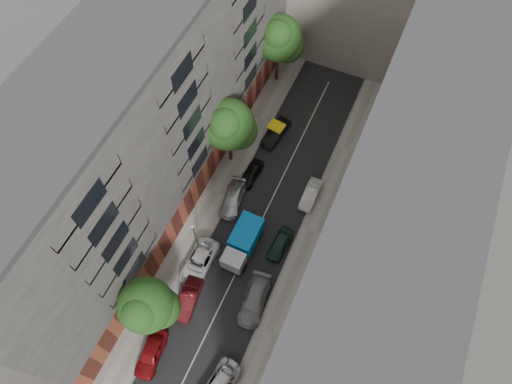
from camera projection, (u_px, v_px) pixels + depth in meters
The scene contains 21 objects.
ground at pixel (265, 213), 47.28m from camera, with size 120.00×120.00×0.00m, color #4C4C49.
road_surface at pixel (265, 213), 47.27m from camera, with size 8.00×44.00×0.02m, color black.
sidewalk_left at pixel (218, 194), 48.31m from camera, with size 3.00×44.00×0.15m, color gray.
sidewalk_right at pixel (315, 232), 46.11m from camera, with size 3.00×44.00×0.15m, color gray.
building_left at pixel (155, 118), 40.77m from camera, with size 8.00×44.00×20.00m, color #474543.
building_right at pixel (394, 206), 36.37m from camera, with size 8.00×44.00×20.00m, color beige.
tarp_truck at pixel (243, 242), 44.09m from camera, with size 2.34×5.65×2.60m.
car_left_0 at pixel (151, 353), 39.68m from camera, with size 1.77×4.40×1.50m, color maroon.
car_left_1 at pixel (189, 299), 42.09m from camera, with size 1.50×4.30×1.42m, color #4B0F11.
car_left_2 at pixel (199, 262), 43.86m from camera, with size 2.38×5.17×1.44m, color silver.
car_left_3 at pixel (233, 199), 47.31m from camera, with size 1.93×4.75×1.38m, color #B8B9BD.
car_left_4 at pixel (251, 173), 48.87m from camera, with size 1.53×3.80×1.29m, color black.
car_left_5 at pixel (276, 132), 51.45m from camera, with size 1.56×4.47×1.47m, color black.
car_right_1 at pixel (254, 300), 41.99m from camera, with size 2.11×5.19×1.51m, color slate.
car_right_2 at pixel (280, 244), 44.84m from camera, with size 1.53×3.80×1.30m, color #142F22.
car_right_3 at pixel (311, 194), 47.61m from camera, with size 1.38×3.95×1.30m, color silver.
tree_near at pixel (147, 307), 37.31m from camera, with size 5.01×4.69×7.52m.
tree_mid at pixel (228, 126), 45.24m from camera, with size 5.55×5.31×8.88m.
tree_far at pixel (279, 40), 50.77m from camera, with size 5.51×5.27×9.25m.
lamp_post at pixel (195, 236), 41.74m from camera, with size 0.36×0.36×6.02m.
pedestrian at pixel (332, 214), 45.99m from camera, with size 0.69×0.45×1.90m, color black.
Camera 1 is at (7.81, -19.93, 42.22)m, focal length 32.00 mm.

